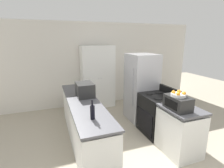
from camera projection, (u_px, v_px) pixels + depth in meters
The scene contains 10 objects.
wall_back at pixel (94, 65), 5.59m from camera, with size 7.00×0.06×2.60m.
counter_left at pixel (84, 122), 3.62m from camera, with size 0.60×2.75×0.89m.
counter_right at pixel (180, 131), 3.24m from camera, with size 0.60×0.75×0.89m.
pantry_cabinet at pixel (98, 77), 5.42m from camera, with size 1.00×0.51×1.91m.
stove at pixel (157, 114), 3.93m from camera, with size 0.66×0.73×1.05m.
refrigerator at pixel (141, 88), 4.53m from camera, with size 0.69×0.75×1.73m.
microwave at pixel (85, 90), 3.74m from camera, with size 0.36×0.48×0.29m.
wine_bottle at pixel (92, 112), 2.67m from camera, with size 0.07×0.07×0.31m.
toaster_oven at pixel (178, 103), 3.04m from camera, with size 0.30×0.46×0.24m.
fruit_bowl at pixel (178, 94), 2.99m from camera, with size 0.25×0.25×0.10m.
Camera 1 is at (-1.39, -1.83, 2.09)m, focal length 28.00 mm.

